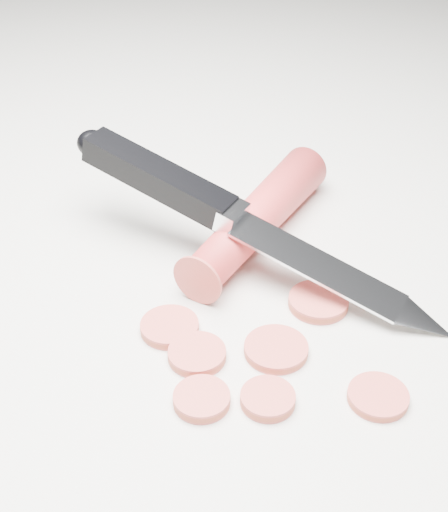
# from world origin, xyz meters

# --- Properties ---
(ground) EXTENTS (2.40, 2.40, 0.00)m
(ground) POSITION_xyz_m (0.00, 0.00, 0.00)
(ground) COLOR beige
(ground) RESTS_ON ground
(carrot) EXTENTS (0.10, 0.17, 0.03)m
(carrot) POSITION_xyz_m (0.00, 0.08, 0.02)
(carrot) COLOR red
(carrot) RESTS_ON ground
(carrot_slice_0) EXTENTS (0.04, 0.04, 0.01)m
(carrot_slice_0) POSITION_xyz_m (-0.05, -0.03, 0.00)
(carrot_slice_0) COLOR #C44139
(carrot_slice_0) RESTS_ON ground
(carrot_slice_1) EXTENTS (0.04, 0.04, 0.01)m
(carrot_slice_1) POSITION_xyz_m (0.02, -0.04, 0.00)
(carrot_slice_1) COLOR #C44139
(carrot_slice_1) RESTS_ON ground
(carrot_slice_2) EXTENTS (0.04, 0.04, 0.01)m
(carrot_slice_2) POSITION_xyz_m (0.05, 0.01, 0.00)
(carrot_slice_2) COLOR #C44139
(carrot_slice_2) RESTS_ON ground
(carrot_slice_3) EXTENTS (0.03, 0.03, 0.01)m
(carrot_slice_3) POSITION_xyz_m (0.08, -0.07, 0.00)
(carrot_slice_3) COLOR #C44139
(carrot_slice_3) RESTS_ON ground
(carrot_slice_4) EXTENTS (0.03, 0.03, 0.01)m
(carrot_slice_4) POSITION_xyz_m (0.02, -0.08, 0.00)
(carrot_slice_4) COLOR #C44139
(carrot_slice_4) RESTS_ON ground
(carrot_slice_5) EXTENTS (0.04, 0.04, 0.01)m
(carrot_slice_5) POSITION_xyz_m (-0.03, -0.05, 0.00)
(carrot_slice_5) COLOR #C44139
(carrot_slice_5) RESTS_ON ground
(carrot_slice_6) EXTENTS (0.03, 0.03, 0.01)m
(carrot_slice_6) POSITION_xyz_m (-0.02, -0.09, 0.00)
(carrot_slice_6) COLOR #C44139
(carrot_slice_6) RESTS_ON ground
(kitchen_knife) EXTENTS (0.28, 0.15, 0.08)m
(kitchen_knife) POSITION_xyz_m (0.00, 0.04, 0.04)
(kitchen_knife) COLOR silver
(kitchen_knife) RESTS_ON ground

